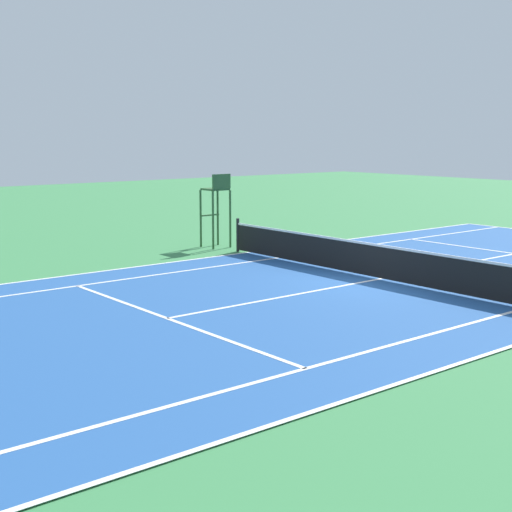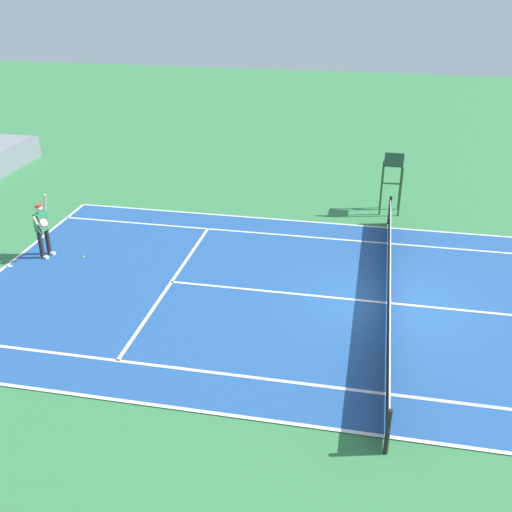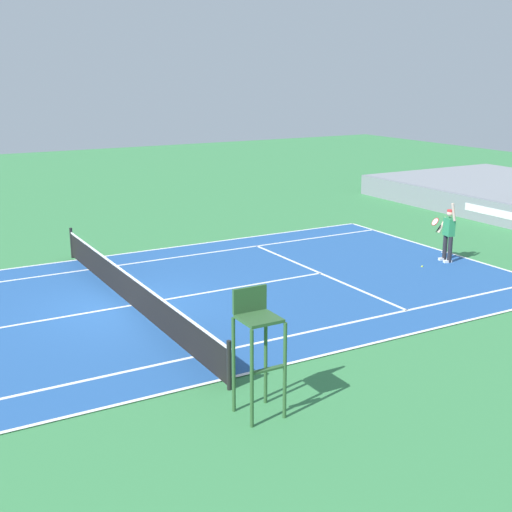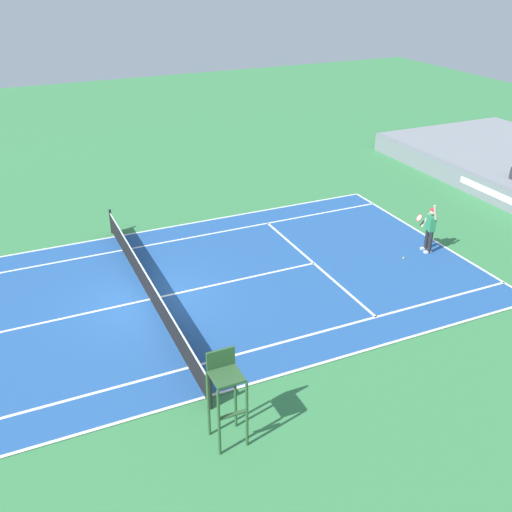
{
  "view_description": "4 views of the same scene",
  "coord_description": "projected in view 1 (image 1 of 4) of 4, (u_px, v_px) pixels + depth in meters",
  "views": [
    {
      "loc": [
        -12.16,
        13.96,
        3.69
      ],
      "look_at": [
        0.28,
        3.85,
        1.0
      ],
      "focal_mm": 50.68,
      "sensor_mm": 36.0,
      "label": 1
    },
    {
      "loc": [
        -15.4,
        0.7,
        8.77
      ],
      "look_at": [
        0.28,
        3.85,
        1.0
      ],
      "focal_mm": 42.87,
      "sensor_mm": 36.0,
      "label": 2
    },
    {
      "loc": [
        17.38,
        -5.89,
        6.28
      ],
      "look_at": [
        0.28,
        3.85,
        1.0
      ],
      "focal_mm": 48.15,
      "sensor_mm": 36.0,
      "label": 3
    },
    {
      "loc": [
        17.28,
        -3.84,
        10.57
      ],
      "look_at": [
        0.28,
        3.85,
        1.0
      ],
      "focal_mm": 41.64,
      "sensor_mm": 36.0,
      "label": 4
    }
  ],
  "objects": [
    {
      "name": "umpire_chair",
      "position": [
        216.0,
        201.0,
        23.76
      ],
      "size": [
        0.77,
        0.77,
        2.44
      ],
      "color": "#2D562D",
      "rests_on": "ground"
    },
    {
      "name": "court",
      "position": [
        379.0,
        280.0,
        18.6
      ],
      "size": [
        11.08,
        23.88,
        0.03
      ],
      "color": "#235193",
      "rests_on": "ground"
    },
    {
      "name": "ground_plane",
      "position": [
        379.0,
        280.0,
        18.6
      ],
      "size": [
        80.0,
        80.0,
        0.0
      ],
      "primitive_type": "plane",
      "color": "#387F47"
    },
    {
      "name": "net",
      "position": [
        379.0,
        260.0,
        18.52
      ],
      "size": [
        11.98,
        0.1,
        1.07
      ],
      "color": "black",
      "rests_on": "ground"
    }
  ]
}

